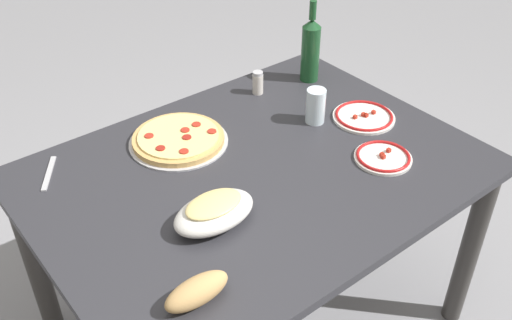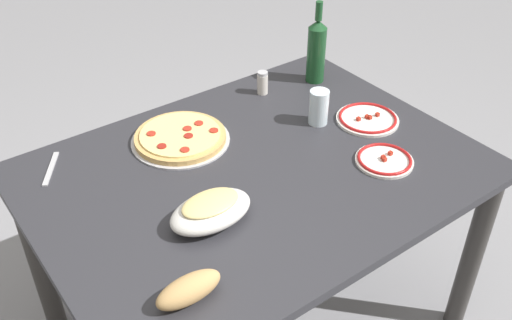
% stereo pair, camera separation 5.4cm
% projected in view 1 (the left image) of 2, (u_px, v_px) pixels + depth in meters
% --- Properties ---
extents(dining_table, '(1.34, 1.00, 0.74)m').
position_uv_depth(dining_table, '(256.00, 195.00, 1.86)').
color(dining_table, '#2D2D33').
rests_on(dining_table, ground).
extents(pepperoni_pizza, '(0.32, 0.32, 0.03)m').
position_uv_depth(pepperoni_pizza, '(179.00, 139.00, 1.90)').
color(pepperoni_pizza, '#B7B7BC').
rests_on(pepperoni_pizza, dining_table).
extents(baked_pasta_dish, '(0.24, 0.15, 0.08)m').
position_uv_depth(baked_pasta_dish, '(214.00, 211.00, 1.57)').
color(baked_pasta_dish, white).
rests_on(baked_pasta_dish, dining_table).
extents(wine_bottle, '(0.07, 0.07, 0.31)m').
position_uv_depth(wine_bottle, '(311.00, 49.00, 2.18)').
color(wine_bottle, '#194723').
rests_on(wine_bottle, dining_table).
extents(water_glass, '(0.07, 0.07, 0.12)m').
position_uv_depth(water_glass, '(316.00, 106.00, 1.98)').
color(water_glass, silver).
rests_on(water_glass, dining_table).
extents(side_plate_near, '(0.18, 0.18, 0.02)m').
position_uv_depth(side_plate_near, '(383.00, 157.00, 1.83)').
color(side_plate_near, white).
rests_on(side_plate_near, dining_table).
extents(side_plate_far, '(0.22, 0.22, 0.02)m').
position_uv_depth(side_plate_far, '(364.00, 117.00, 2.02)').
color(side_plate_far, white).
rests_on(side_plate_far, dining_table).
extents(bread_loaf, '(0.17, 0.07, 0.06)m').
position_uv_depth(bread_loaf, '(197.00, 291.00, 1.36)').
color(bread_loaf, tan).
rests_on(bread_loaf, dining_table).
extents(spice_shaker, '(0.04, 0.04, 0.09)m').
position_uv_depth(spice_shaker, '(258.00, 83.00, 2.15)').
color(spice_shaker, silver).
rests_on(spice_shaker, dining_table).
extents(fork_right, '(0.10, 0.15, 0.00)m').
position_uv_depth(fork_right, '(49.00, 173.00, 1.77)').
color(fork_right, '#B7B7BC').
rests_on(fork_right, dining_table).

